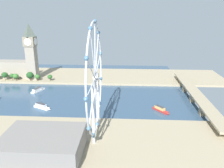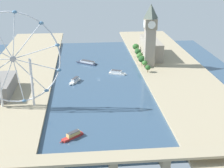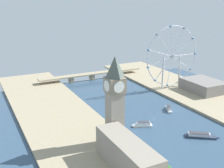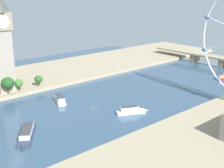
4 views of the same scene
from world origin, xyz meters
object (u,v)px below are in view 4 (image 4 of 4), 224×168
object	(u,v)px
clock_tower	(0,39)
tour_boat_0	(27,133)
tour_boat_3	(131,111)
river_bridge	(224,60)
tour_boat_2	(60,99)

from	to	relation	value
clock_tower	tour_boat_0	world-z (taller)	clock_tower
clock_tower	tour_boat_3	size ratio (longest dim) A/B	3.62
river_bridge	tour_boat_2	size ratio (longest dim) A/B	7.54
clock_tower	tour_boat_2	size ratio (longest dim) A/B	3.43
tour_boat_0	tour_boat_3	world-z (taller)	tour_boat_3
clock_tower	river_bridge	bearing A→B (deg)	72.29
clock_tower	tour_boat_3	distance (m)	121.91
river_bridge	clock_tower	bearing A→B (deg)	-107.71
clock_tower	river_bridge	size ratio (longest dim) A/B	0.46
tour_boat_3	tour_boat_0	bearing A→B (deg)	-165.74
clock_tower	tour_boat_0	size ratio (longest dim) A/B	2.63
river_bridge	tour_boat_3	distance (m)	180.85
river_bridge	tour_boat_2	distance (m)	204.88
river_bridge	tour_boat_3	bearing A→B (deg)	-80.44
river_bridge	tour_boat_0	xyz separation A→B (m)	(13.40, -251.86, -6.24)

